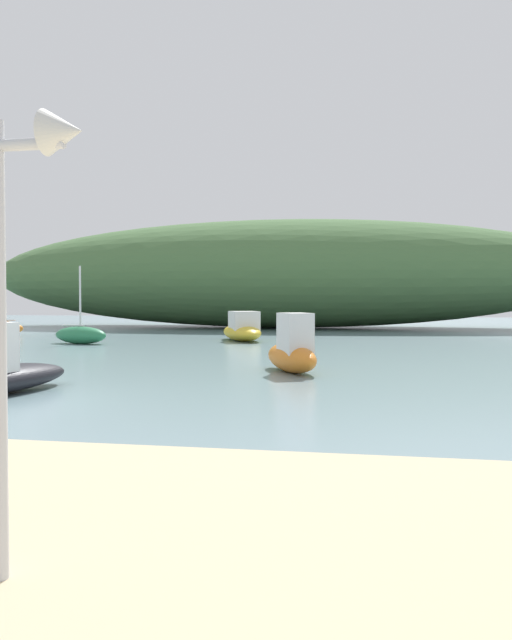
% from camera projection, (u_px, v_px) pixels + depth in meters
% --- Properties ---
extents(distant_hill, '(39.58, 11.29, 6.94)m').
position_uv_depth(distant_hill, '(278.00, 274.00, 42.87)').
color(distant_hill, '#476B3D').
rests_on(distant_hill, ground).
extents(motorboat_off_point, '(3.01, 4.29, 1.31)m').
position_uv_depth(motorboat_off_point, '(242.00, 330.00, 29.07)').
color(motorboat_off_point, gold).
rests_on(motorboat_off_point, ground).
extents(motorboat_mid_channel, '(2.01, 2.87, 1.49)m').
position_uv_depth(motorboat_mid_channel, '(292.00, 351.00, 16.50)').
color(motorboat_mid_channel, orange).
rests_on(motorboat_mid_channel, ground).
extents(sailboat_far_right, '(2.68, 1.57, 3.20)m').
position_uv_depth(sailboat_far_right, '(80.00, 335.00, 27.12)').
color(sailboat_far_right, '#287A4C').
rests_on(sailboat_far_right, ground).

